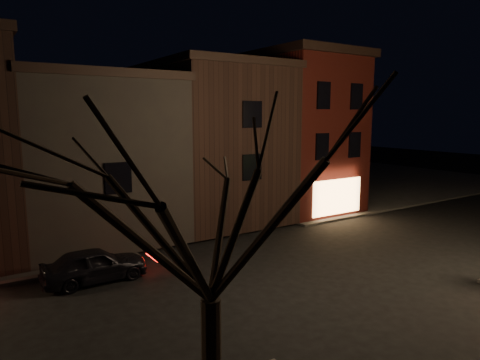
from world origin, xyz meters
name	(u,v)px	position (x,y,z in m)	size (l,w,h in m)	color
ground	(296,269)	(0.00, 0.00, 0.00)	(120.00, 120.00, 0.00)	black
sidewalk_far_right	(317,176)	(20.00, 20.00, 0.06)	(30.00, 30.00, 0.12)	#2D2B28
corner_building	(296,131)	(8.00, 9.47, 5.40)	(6.50, 8.50, 10.50)	#44100C
row_building_a	(207,141)	(1.50, 10.50, 4.83)	(7.30, 10.30, 9.40)	black
row_building_b	(89,155)	(-5.75, 10.50, 4.33)	(7.80, 10.30, 8.40)	black
bare_tree_left	(209,179)	(-8.00, -7.00, 5.43)	(5.60, 5.60, 7.50)	black
parked_car_a	(95,265)	(-7.48, 3.29, 0.68)	(1.61, 3.99, 1.36)	black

